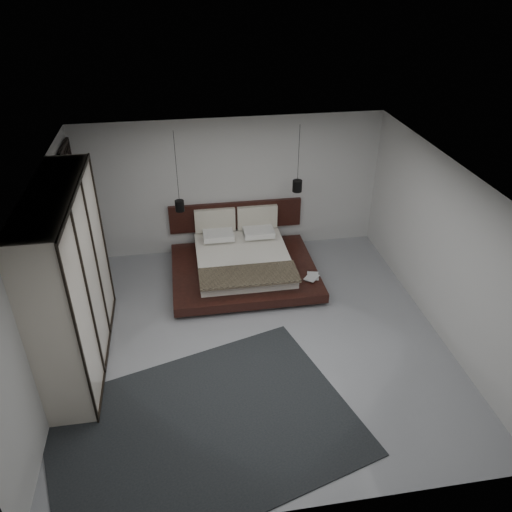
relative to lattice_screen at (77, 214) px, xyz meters
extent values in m
plane|color=gray|center=(2.95, -2.45, -1.30)|extent=(6.00, 6.00, 0.00)
plane|color=white|center=(2.95, -2.45, 1.50)|extent=(6.00, 6.00, 0.00)
plane|color=#B5B5B2|center=(2.95, 0.55, 0.10)|extent=(6.00, 0.00, 6.00)
plane|color=#B5B5B2|center=(2.95, -5.45, 0.10)|extent=(6.00, 0.00, 6.00)
plane|color=#B5B5B2|center=(-0.05, -2.45, 0.10)|extent=(0.00, 6.00, 6.00)
plane|color=#B5B5B2|center=(5.95, -2.45, 0.10)|extent=(0.00, 6.00, 6.00)
cube|color=black|center=(0.00, 0.00, 0.00)|extent=(0.05, 0.90, 2.60)
cube|color=black|center=(3.00, -0.70, -1.26)|extent=(2.14, 1.75, 0.08)
cube|color=black|center=(3.00, -0.70, -1.13)|extent=(2.73, 2.24, 0.18)
cube|color=white|center=(3.00, -0.57, -0.94)|extent=(1.75, 1.95, 0.21)
cube|color=black|center=(3.00, -1.33, -0.81)|extent=(1.77, 0.68, 0.05)
cube|color=silver|center=(2.59, 0.18, -0.77)|extent=(0.60, 0.39, 0.12)
cube|color=silver|center=(3.41, 0.18, -0.77)|extent=(0.60, 0.39, 0.12)
cube|color=silver|center=(2.59, 0.04, -0.71)|extent=(0.60, 0.39, 0.12)
cube|color=silver|center=(3.41, 0.04, -0.71)|extent=(0.60, 0.39, 0.12)
cube|color=black|center=(3.00, 0.51, -0.53)|extent=(2.73, 0.08, 0.60)
cube|color=beige|center=(2.56, 0.42, -0.56)|extent=(0.83, 0.10, 0.50)
cube|color=beige|center=(3.44, 0.42, -0.56)|extent=(0.83, 0.10, 0.50)
imported|color=#99724C|center=(4.12, -1.19, -1.03)|extent=(0.27, 0.32, 0.03)
imported|color=#99724C|center=(4.10, -1.22, -1.01)|extent=(0.34, 0.35, 0.02)
cylinder|color=black|center=(1.88, -0.12, 0.84)|extent=(0.01, 0.01, 1.32)
cylinder|color=black|center=(1.88, -0.12, 0.07)|extent=(0.17, 0.17, 0.21)
cylinder|color=#FFE0B2|center=(1.88, -0.12, -0.02)|extent=(0.13, 0.13, 0.01)
cylinder|color=black|center=(4.12, -0.12, 0.97)|extent=(0.01, 0.01, 1.07)
cylinder|color=black|center=(4.12, -0.12, 0.32)|extent=(0.18, 0.18, 0.22)
cylinder|color=#FFE0B2|center=(4.12, -0.12, 0.22)|extent=(0.14, 0.14, 0.01)
cube|color=silver|center=(0.25, -2.43, 0.09)|extent=(0.64, 2.79, 2.79)
cube|color=black|center=(0.58, -2.43, 1.46)|extent=(0.03, 2.79, 0.06)
cube|color=black|center=(0.58, -2.43, -1.27)|extent=(0.03, 2.79, 0.06)
cube|color=black|center=(0.58, -3.82, 0.09)|extent=(0.03, 0.05, 2.79)
cube|color=black|center=(0.58, -2.89, 0.09)|extent=(0.03, 0.05, 2.79)
cube|color=black|center=(0.58, -1.96, 0.09)|extent=(0.03, 0.05, 2.79)
cube|color=black|center=(0.58, -1.03, 0.09)|extent=(0.03, 0.05, 2.79)
cube|color=black|center=(1.97, -4.15, -1.29)|extent=(4.56, 3.80, 0.02)
camera|label=1|loc=(1.95, -8.67, 4.10)|focal=35.00mm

